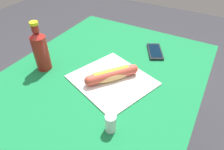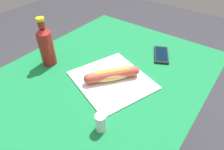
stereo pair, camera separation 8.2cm
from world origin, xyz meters
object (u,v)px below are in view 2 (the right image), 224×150
(hot_dog, at_px, (112,75))
(cell_phone, at_px, (161,55))
(soda_bottle, at_px, (46,45))
(salt_shaker, at_px, (101,123))

(hot_dog, height_order, cell_phone, hot_dog)
(hot_dog, bearing_deg, soda_bottle, 103.13)
(cell_phone, xyz_separation_m, salt_shaker, (-0.50, -0.04, 0.03))
(soda_bottle, distance_m, salt_shaker, 0.45)
(salt_shaker, bearing_deg, soda_bottle, 71.33)
(hot_dog, bearing_deg, salt_shaker, -151.44)
(soda_bottle, bearing_deg, salt_shaker, -108.67)
(cell_phone, xyz_separation_m, soda_bottle, (-0.36, 0.38, 0.09))
(cell_phone, distance_m, salt_shaker, 0.51)
(cell_phone, bearing_deg, soda_bottle, 133.29)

